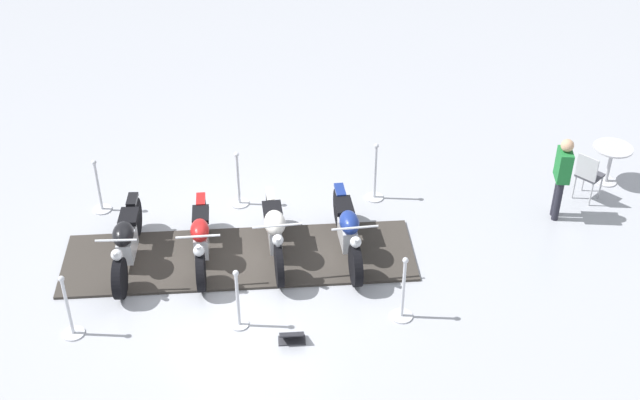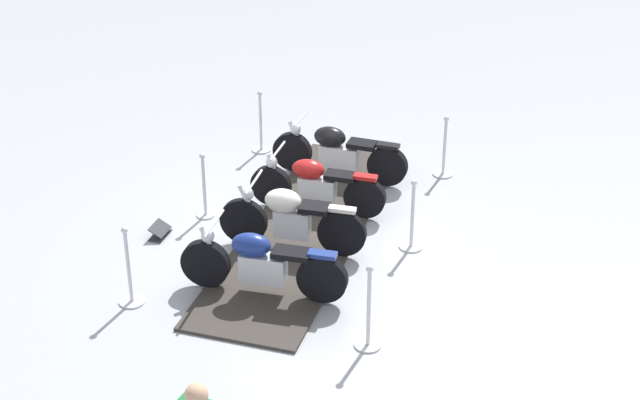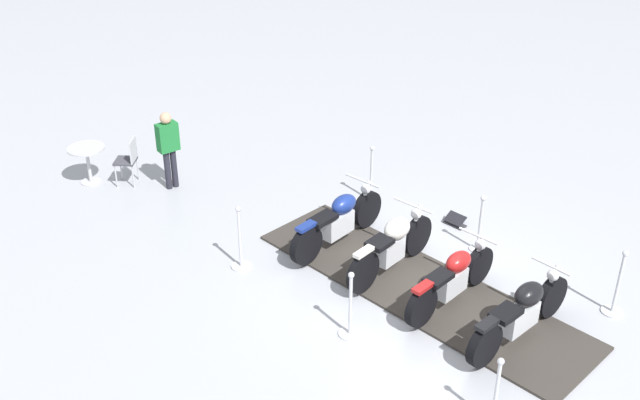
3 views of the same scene
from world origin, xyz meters
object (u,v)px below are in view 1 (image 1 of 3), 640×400
Objects in this scene: stanchion_right_mid at (238,306)px; motorcycle_cream at (275,232)px; stanchion_left_rear at (375,181)px; bystander_person at (562,172)px; stanchion_left_mid at (239,188)px; cafe_table at (611,156)px; motorcycle_maroon at (201,238)px; stanchion_right_front at (70,316)px; stanchion_left_front at (100,195)px; motorcycle_navy at (348,231)px; info_placard at (292,338)px; stanchion_right_rear at (403,299)px; cafe_chair_near_table at (588,174)px; motorcycle_black at (126,241)px.

motorcycle_cream is at bearing -135.03° from stanchion_right_mid.
stanchion_left_rear is 3.26m from bystander_person.
cafe_table is at bearing 157.59° from stanchion_left_mid.
stanchion_right_front is at bearing -51.11° from motorcycle_maroon.
stanchion_right_front is at bearing 65.95° from stanchion_left_front.
stanchion_left_mid is 1.43× the size of cafe_table.
info_placard is at bearing -30.98° from motorcycle_navy.
stanchion_left_rear reaches higher than stanchion_right_mid.
stanchion_right_rear reaches higher than cafe_table.
info_placard is 0.59× the size of cafe_table.
stanchion_left_rear is 3.81m from cafe_chair_near_table.
stanchion_right_mid is 4.03m from stanchion_left_front.
cafe_table is at bearing -166.48° from stanchion_right_rear.
motorcycle_black is 0.97× the size of motorcycle_navy.
motorcycle_black is 1.90× the size of stanchion_right_front.
motorcycle_maroon is 7.68m from cafe_table.
motorcycle_maroon is at bearing 15.70° from bystander_person.
motorcycle_navy is 1.96× the size of stanchion_right_front.
bystander_person reaches higher than motorcycle_black.
motorcycle_maroon is (-1.09, 0.48, -0.01)m from motorcycle_black.
bystander_person is (0.83, 0.16, 0.38)m from cafe_chair_near_table.
stanchion_left_front is at bearing -24.05° from stanchion_left_mid.
stanchion_left_front is 4.84m from info_placard.
cafe_table is at bearing -148.14° from info_placard.
motorcycle_cream is at bearing 17.35° from stanchion_left_rear.
motorcycle_navy is at bearing -162.84° from stanchion_right_mid.
stanchion_right_rear is at bearing 155.95° from stanchion_right_front.
stanchion_right_rear reaches higher than stanchion_left_front.
stanchion_left_rear is 3.98m from info_placard.
stanchion_left_rear is at bearing -170.98° from stanchion_right_front.
bystander_person is at bearing 98.54° from motorcycle_black.
motorcycle_maroon is at bearing -93.23° from stanchion_right_mid.
stanchion_right_rear is 2.54× the size of info_placard.
stanchion_right_mid is (3.55, 1.92, 0.01)m from stanchion_left_rear.
stanchion_left_front reaches higher than cafe_table.
stanchion_left_rear is 1.51× the size of cafe_table.
stanchion_left_rear is 1.01× the size of stanchion_right_rear.
stanchion_left_mid is 4.03m from stanchion_right_front.
motorcycle_maroon is 2.39m from motorcycle_navy.
stanchion_right_rear is (-3.24, 3.16, -0.14)m from motorcycle_black.
cafe_table is at bearing -133.65° from bystander_person.
motorcycle_cream is 6.53m from cafe_table.
info_placard is at bearing 33.55° from motorcycle_maroon.
info_placard is at bearing 148.92° from stanchion_right_front.
stanchion_right_rear is 0.72× the size of bystander_person.
info_placard is (1.73, 1.38, -0.45)m from motorcycle_navy.
motorcycle_navy is (-1.09, 0.48, -0.05)m from motorcycle_cream.
stanchion_right_rear is 4.03m from stanchion_left_mid.
motorcycle_maroon is 2.09× the size of cafe_chair_near_table.
stanchion_right_front reaches higher than info_placard.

